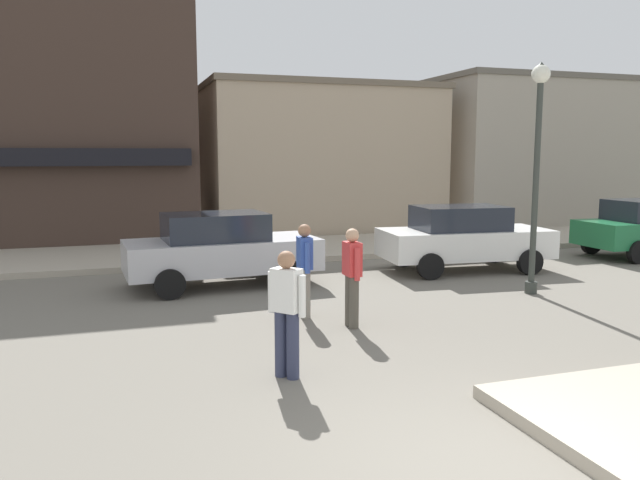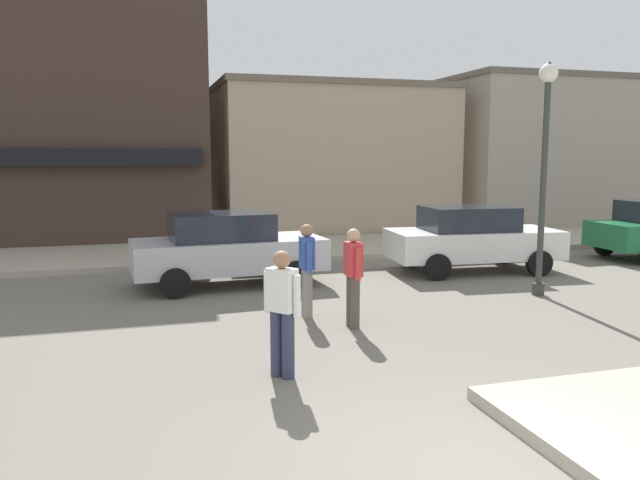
{
  "view_description": "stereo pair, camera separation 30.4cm",
  "coord_description": "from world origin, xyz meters",
  "px_view_note": "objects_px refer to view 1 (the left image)",
  "views": [
    {
      "loc": [
        -3.16,
        -4.33,
        2.78
      ],
      "look_at": [
        -0.24,
        4.5,
        1.5
      ],
      "focal_mm": 35.0,
      "sensor_mm": 36.0,
      "label": 1
    },
    {
      "loc": [
        -2.87,
        -4.42,
        2.78
      ],
      "look_at": [
        -0.24,
        4.5,
        1.5
      ],
      "focal_mm": 35.0,
      "sensor_mm": 36.0,
      "label": 2
    }
  ],
  "objects_px": {
    "pedestrian_crossing_far": "(352,274)",
    "pedestrian_kerb_side": "(287,310)",
    "parked_car_nearest": "(221,248)",
    "pedestrian_crossing_near": "(305,267)",
    "lamp_post": "(538,145)",
    "parked_car_second": "(463,237)"
  },
  "relations": [
    {
      "from": "parked_car_nearest",
      "to": "pedestrian_crossing_near",
      "type": "xyz_separation_m",
      "value": [
        0.94,
        -2.99,
        0.06
      ]
    },
    {
      "from": "parked_car_second",
      "to": "pedestrian_crossing_far",
      "type": "relative_size",
      "value": 2.57
    },
    {
      "from": "lamp_post",
      "to": "parked_car_second",
      "type": "relative_size",
      "value": 1.1
    },
    {
      "from": "pedestrian_kerb_side",
      "to": "pedestrian_crossing_far",
      "type": "bearing_deg",
      "value": 49.79
    },
    {
      "from": "pedestrian_crossing_far",
      "to": "pedestrian_kerb_side",
      "type": "xyz_separation_m",
      "value": [
        -1.61,
        -1.9,
        0.0
      ]
    },
    {
      "from": "pedestrian_kerb_side",
      "to": "parked_car_nearest",
      "type": "bearing_deg",
      "value": 88.8
    },
    {
      "from": "pedestrian_crossing_near",
      "to": "pedestrian_crossing_far",
      "type": "relative_size",
      "value": 1.0
    },
    {
      "from": "pedestrian_crossing_near",
      "to": "pedestrian_crossing_far",
      "type": "bearing_deg",
      "value": -56.6
    },
    {
      "from": "parked_car_nearest",
      "to": "parked_car_second",
      "type": "xyz_separation_m",
      "value": [
        5.82,
        -0.04,
        0.0
      ]
    },
    {
      "from": "pedestrian_crossing_far",
      "to": "pedestrian_kerb_side",
      "type": "relative_size",
      "value": 1.0
    },
    {
      "from": "pedestrian_crossing_far",
      "to": "lamp_post",
      "type": "bearing_deg",
      "value": 14.98
    },
    {
      "from": "parked_car_nearest",
      "to": "pedestrian_crossing_near",
      "type": "bearing_deg",
      "value": -72.46
    },
    {
      "from": "lamp_post",
      "to": "pedestrian_crossing_far",
      "type": "xyz_separation_m",
      "value": [
        -4.32,
        -1.16,
        -2.09
      ]
    },
    {
      "from": "pedestrian_crossing_far",
      "to": "pedestrian_kerb_side",
      "type": "bearing_deg",
      "value": -130.21
    },
    {
      "from": "parked_car_second",
      "to": "pedestrian_kerb_side",
      "type": "relative_size",
      "value": 2.57
    },
    {
      "from": "parked_car_second",
      "to": "pedestrian_crossing_far",
      "type": "bearing_deg",
      "value": -138.93
    },
    {
      "from": "parked_car_nearest",
      "to": "pedestrian_crossing_near",
      "type": "height_order",
      "value": "pedestrian_crossing_near"
    },
    {
      "from": "parked_car_nearest",
      "to": "pedestrian_kerb_side",
      "type": "height_order",
      "value": "pedestrian_kerb_side"
    },
    {
      "from": "lamp_post",
      "to": "parked_car_nearest",
      "type": "height_order",
      "value": "lamp_post"
    },
    {
      "from": "parked_car_second",
      "to": "parked_car_nearest",
      "type": "bearing_deg",
      "value": 179.59
    },
    {
      "from": "pedestrian_kerb_side",
      "to": "parked_car_second",
      "type": "bearing_deg",
      "value": 43.71
    },
    {
      "from": "parked_car_nearest",
      "to": "parked_car_second",
      "type": "bearing_deg",
      "value": -0.41
    }
  ]
}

